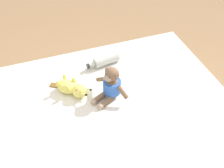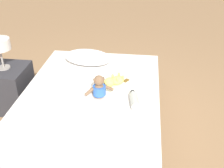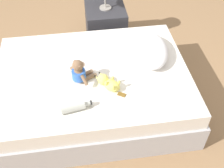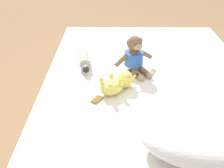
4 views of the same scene
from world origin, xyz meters
name	(u,v)px [view 4 (image 4 of 4)]	position (x,y,z in m)	size (l,w,h in m)	color
ground_plane	(145,132)	(0.00, 0.00, 0.00)	(16.00, 16.00, 0.00)	#93704C
bed	(147,108)	(0.00, 0.00, 0.23)	(1.36, 1.84, 0.46)	#B2B2B7
pillow	(206,139)	(-0.16, 0.58, 0.54)	(0.59, 0.40, 0.15)	white
plush_monkey	(135,57)	(0.09, -0.12, 0.56)	(0.27, 0.25, 0.24)	brown
plush_yellow_creature	(118,83)	(0.21, 0.12, 0.51)	(0.28, 0.26, 0.10)	#EAE066
glass_bottle	(84,59)	(0.43, -0.19, 0.50)	(0.11, 0.26, 0.08)	#B7BCB2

